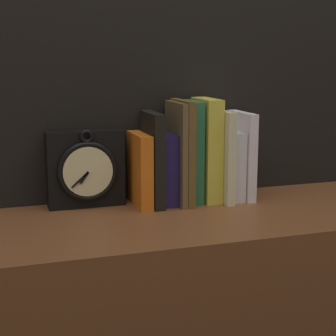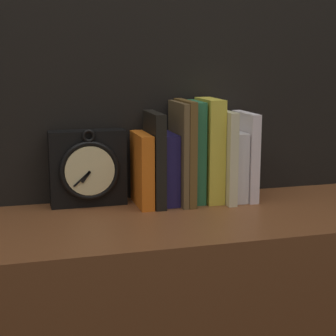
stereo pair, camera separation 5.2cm
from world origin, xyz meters
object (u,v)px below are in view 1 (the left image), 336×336
book_slot5_green (191,151)px  book_slot9_white (241,155)px  book_slot7_cream (220,155)px  book_slot0_orange (140,170)px  book_slot8_white (230,164)px  book_slot1_black (151,159)px  book_slot2_navy (164,168)px  clock (86,169)px  book_slot4_brown (183,152)px  book_slot6_yellow (207,150)px  book_slot3_brown (176,153)px

book_slot5_green → book_slot9_white: 0.13m
book_slot7_cream → book_slot0_orange: bearing=177.9°
book_slot8_white → book_slot9_white: 0.04m
book_slot1_black → book_slot2_navy: 0.04m
clock → book_slot4_brown: bearing=-8.8°
book_slot6_yellow → book_slot8_white: 0.07m
book_slot5_green → book_slot7_cream: 0.07m
book_slot7_cream → book_slot9_white: 0.06m
book_slot1_black → book_slot5_green: 0.11m
book_slot0_orange → book_slot2_navy: bearing=6.7°
clock → book_slot3_brown: (0.21, -0.04, 0.03)m
book_slot0_orange → book_slot2_navy: size_ratio=1.02×
book_slot6_yellow → book_slot7_cream: bearing=-19.9°
book_slot4_brown → book_slot6_yellow: book_slot6_yellow is taller
book_slot3_brown → book_slot4_brown: book_slot4_brown is taller
book_slot0_orange → book_slot7_cream: book_slot7_cream is taller
book_slot6_yellow → book_slot7_cream: (0.03, -0.01, -0.01)m
clock → book_slot0_orange: clock is taller
book_slot1_black → book_slot9_white: bearing=-0.1°
book_slot7_cream → book_slot1_black: bearing=178.1°
book_slot5_green → book_slot9_white: (0.13, -0.01, -0.01)m
book_slot4_brown → book_slot5_green: book_slot4_brown is taller
book_slot2_navy → book_slot9_white: (0.20, -0.01, 0.02)m
book_slot8_white → book_slot2_navy: bearing=178.1°
book_slot7_cream → book_slot6_yellow: bearing=160.1°
book_slot1_black → book_slot7_cream: (0.18, -0.01, 0.00)m
clock → book_slot1_black: 0.16m
book_slot1_black → book_slot8_white: 0.21m
book_slot7_cream → book_slot9_white: bearing=5.1°
book_slot4_brown → book_slot1_black: bearing=178.8°
book_slot3_brown → book_slot9_white: 0.17m
book_slot3_brown → book_slot9_white: size_ratio=1.14×
book_slot6_yellow → book_slot7_cream: 0.04m
book_slot5_green → book_slot7_cream: size_ratio=1.10×
book_slot5_green → book_slot9_white: size_ratio=1.14×
book_slot2_navy → book_slot9_white: bearing=-2.6°
book_slot2_navy → book_slot4_brown: 0.06m
book_slot5_green → book_slot2_navy: bearing=-178.8°
book_slot4_brown → book_slot7_cream: bearing=-2.5°
book_slot1_black → book_slot7_cream: bearing=-1.9°
book_slot7_cream → book_slot2_navy: bearing=174.2°
clock → book_slot5_green: book_slot5_green is taller
book_slot6_yellow → book_slot9_white: size_ratio=1.16×
book_slot2_navy → book_slot8_white: size_ratio=1.00×
book_slot0_orange → book_slot1_black: bearing=-2.9°
book_slot3_brown → book_slot8_white: size_ratio=1.44×
book_slot0_orange → book_slot4_brown: 0.11m
book_slot0_orange → book_slot7_cream: (0.20, -0.01, 0.02)m
book_slot6_yellow → book_slot4_brown: bearing=-173.6°
book_slot3_brown → book_slot5_green: size_ratio=1.00×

